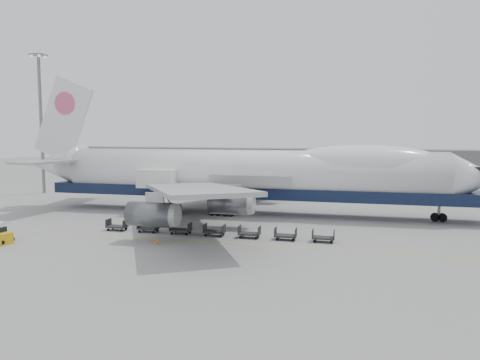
# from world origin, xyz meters

# --- Properties ---
(ground) EXTENTS (260.00, 260.00, 0.00)m
(ground) POSITION_xyz_m (0.00, 0.00, 0.00)
(ground) COLOR gray
(ground) RESTS_ON ground
(apron_line) EXTENTS (60.00, 0.15, 0.01)m
(apron_line) POSITION_xyz_m (0.00, -6.00, 0.01)
(apron_line) COLOR gold
(apron_line) RESTS_ON ground
(hangar) EXTENTS (110.00, 8.00, 7.00)m
(hangar) POSITION_xyz_m (-10.00, 70.00, 3.50)
(hangar) COLOR slate
(hangar) RESTS_ON ground
(floodlight_mast) EXTENTS (2.40, 2.40, 25.43)m
(floodlight_mast) POSITION_xyz_m (-42.00, 24.00, 14.27)
(floodlight_mast) COLOR slate
(floodlight_mast) RESTS_ON ground
(airliner) EXTENTS (67.00, 55.30, 19.98)m
(airliner) POSITION_xyz_m (0.64, 12.00, 5.62)
(airliner) COLOR white
(airliner) RESTS_ON ground
(catering_truck) EXTENTS (5.76, 4.04, 6.26)m
(catering_truck) POSITION_xyz_m (-12.03, 8.52, 3.47)
(catering_truck) COLOR #1A234F
(catering_truck) RESTS_ON ground
(traffic_cone) EXTENTS (0.39, 0.39, 0.57)m
(traffic_cone) POSITION_xyz_m (-5.02, -7.87, 0.27)
(traffic_cone) COLOR orange
(traffic_cone) RESTS_ON ground
(dolly_0) EXTENTS (2.30, 1.35, 1.30)m
(dolly_0) POSITION_xyz_m (-12.25, -2.79, 0.53)
(dolly_0) COLOR #2D2D30
(dolly_0) RESTS_ON ground
(dolly_1) EXTENTS (2.30, 1.35, 1.30)m
(dolly_1) POSITION_xyz_m (-8.30, -2.79, 0.53)
(dolly_1) COLOR #2D2D30
(dolly_1) RESTS_ON ground
(dolly_2) EXTENTS (2.30, 1.35, 1.30)m
(dolly_2) POSITION_xyz_m (-4.34, -2.79, 0.53)
(dolly_2) COLOR #2D2D30
(dolly_2) RESTS_ON ground
(dolly_3) EXTENTS (2.30, 1.35, 1.30)m
(dolly_3) POSITION_xyz_m (-0.39, -2.79, 0.53)
(dolly_3) COLOR #2D2D30
(dolly_3) RESTS_ON ground
(dolly_4) EXTENTS (2.30, 1.35, 1.30)m
(dolly_4) POSITION_xyz_m (3.56, -2.79, 0.53)
(dolly_4) COLOR #2D2D30
(dolly_4) RESTS_ON ground
(dolly_5) EXTENTS (2.30, 1.35, 1.30)m
(dolly_5) POSITION_xyz_m (7.51, -2.79, 0.53)
(dolly_5) COLOR #2D2D30
(dolly_5) RESTS_ON ground
(dolly_6) EXTENTS (2.30, 1.35, 1.30)m
(dolly_6) POSITION_xyz_m (11.47, -2.79, 0.53)
(dolly_6) COLOR #2D2D30
(dolly_6) RESTS_ON ground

